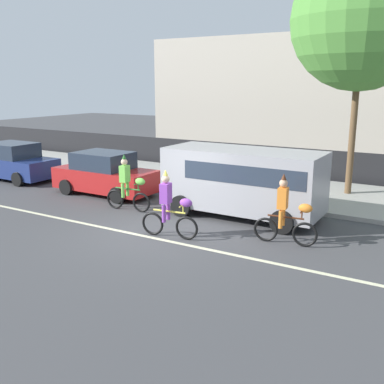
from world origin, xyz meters
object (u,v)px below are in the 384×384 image
object	(u,v)px
parade_cyclist_lime	(128,186)
parked_car_red	(105,174)
parade_cyclist_purple	(170,208)
parked_car_navy	(14,162)
parade_cyclist_orange	(286,214)
parked_van_grey	(245,178)

from	to	relation	value
parade_cyclist_lime	parked_car_red	world-z (taller)	parade_cyclist_lime
parade_cyclist_lime	parade_cyclist_purple	xyz separation A→B (m)	(2.73, -1.58, 0.00)
parked_car_navy	parked_car_red	bearing A→B (deg)	-0.17
parade_cyclist_lime	parade_cyclist_orange	size ratio (longest dim) A/B	1.00
parade_cyclist_orange	parked_van_grey	world-z (taller)	parked_van_grey
parade_cyclist_orange	parked_car_navy	xyz separation A→B (m)	(-13.29, 1.85, -0.06)
parade_cyclist_purple	parked_car_red	size ratio (longest dim) A/B	0.47
parade_cyclist_orange	parked_van_grey	xyz separation A→B (m)	(-2.00, 1.77, 0.44)
parked_car_red	parade_cyclist_lime	bearing A→B (deg)	-31.91
parade_cyclist_lime	parked_car_red	bearing A→B (deg)	148.09
parked_car_red	parked_car_navy	world-z (taller)	same
parade_cyclist_lime	parade_cyclist_orange	xyz separation A→B (m)	(5.68, -0.45, 0.00)
parade_cyclist_lime	parked_van_grey	size ratio (longest dim) A/B	0.38
parade_cyclist_orange	parked_van_grey	size ratio (longest dim) A/B	0.38
parade_cyclist_purple	parked_van_grey	size ratio (longest dim) A/B	0.38
parade_cyclist_lime	parade_cyclist_purple	distance (m)	3.15
parked_van_grey	parade_cyclist_orange	bearing A→B (deg)	-41.55
parade_cyclist_orange	parked_car_red	bearing A→B (deg)	166.94
parked_van_grey	parked_car_navy	bearing A→B (deg)	179.60
parked_car_red	parked_van_grey	bearing A→B (deg)	-0.60
parade_cyclist_lime	parked_car_red	size ratio (longest dim) A/B	0.47
parade_cyclist_purple	parade_cyclist_orange	world-z (taller)	same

